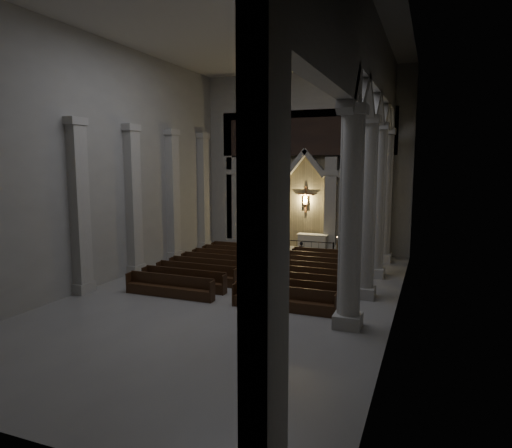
# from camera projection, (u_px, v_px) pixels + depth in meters

# --- Properties ---
(room) EXTENTS (24.00, 24.10, 12.00)m
(room) POSITION_uv_depth(u_px,v_px,m) (237.00, 127.00, 20.11)
(room) COLOR gray
(room) RESTS_ON ground
(sanctuary_wall) EXTENTS (14.00, 0.77, 12.00)m
(sanctuary_wall) POSITION_uv_depth(u_px,v_px,m) (306.00, 154.00, 30.89)
(sanctuary_wall) COLOR #AAA79F
(sanctuary_wall) RESTS_ON ground
(right_arcade) EXTENTS (1.00, 24.00, 12.00)m
(right_arcade) POSITION_uv_depth(u_px,v_px,m) (369.00, 120.00, 19.33)
(right_arcade) COLOR #AAA79F
(right_arcade) RESTS_ON ground
(left_pilasters) EXTENTS (0.60, 13.00, 8.03)m
(left_pilasters) POSITION_uv_depth(u_px,v_px,m) (155.00, 200.00, 26.27)
(left_pilasters) COLOR #AAA79F
(left_pilasters) RESTS_ON ground
(sanctuary_step) EXTENTS (8.50, 2.60, 0.15)m
(sanctuary_step) POSITION_uv_depth(u_px,v_px,m) (301.00, 251.00, 30.91)
(sanctuary_step) COLOR #AAA79F
(sanctuary_step) RESTS_ON ground
(altar) EXTENTS (2.07, 0.83, 1.05)m
(altar) POSITION_uv_depth(u_px,v_px,m) (313.00, 242.00, 30.99)
(altar) COLOR #BAB3A3
(altar) RESTS_ON sanctuary_step
(altar_rail) EXTENTS (4.94, 0.09, 0.97)m
(altar_rail) POSITION_uv_depth(u_px,v_px,m) (297.00, 245.00, 30.00)
(altar_rail) COLOR black
(altar_rail) RESTS_ON ground
(candle_stand_left) EXTENTS (0.24, 0.24, 1.40)m
(candle_stand_left) POSITION_uv_depth(u_px,v_px,m) (258.00, 246.00, 30.96)
(candle_stand_left) COLOR #A48232
(candle_stand_left) RESTS_ON ground
(candle_stand_right) EXTENTS (0.24, 0.24, 1.43)m
(candle_stand_right) POSITION_uv_depth(u_px,v_px,m) (337.00, 253.00, 28.64)
(candle_stand_right) COLOR #A48232
(candle_stand_right) RESTS_ON ground
(pews) EXTENTS (9.80, 9.20, 0.98)m
(pews) POSITION_uv_depth(u_px,v_px,m) (260.00, 273.00, 23.68)
(pews) COLOR black
(pews) RESTS_ON ground
(worshipper) EXTENTS (0.50, 0.35, 1.27)m
(worshipper) POSITION_uv_depth(u_px,v_px,m) (301.00, 252.00, 27.62)
(worshipper) COLOR black
(worshipper) RESTS_ON ground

